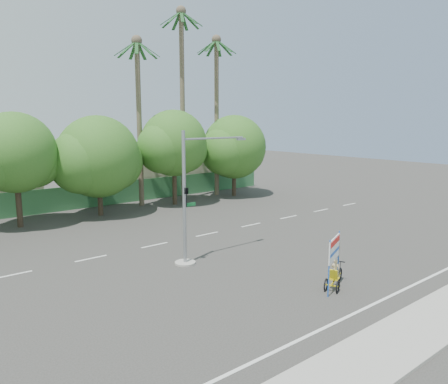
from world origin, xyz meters
TOP-DOWN VIEW (x-y plane):
  - ground at (0.00, 0.00)m, footprint 120.00×120.00m
  - sidewalk_near at (0.00, -7.50)m, footprint 50.00×2.40m
  - fence at (0.00, 21.50)m, footprint 38.00×0.08m
  - building_right at (8.00, 26.00)m, footprint 14.00×8.00m
  - tree_left at (-7.05, 18.00)m, footprint 6.66×5.60m
  - tree_center at (-1.05, 18.00)m, footprint 7.62×6.40m
  - tree_right at (5.95, 18.00)m, footprint 6.90×5.80m
  - tree_far_right at (12.95, 18.00)m, footprint 7.38×6.20m
  - palm_tall at (8.00, 19.50)m, footprint 3.73×3.79m
  - palm_mid at (12.00, 19.50)m, footprint 3.73×3.79m
  - palm_short at (3.50, 19.50)m, footprint 3.73×3.79m
  - traffic_signal at (-2.20, 3.98)m, footprint 4.72×1.10m
  - trike_billboard at (0.78, -3.09)m, footprint 2.43×1.22m

SIDE VIEW (x-z plane):
  - ground at x=0.00m, z-range 0.00..0.00m
  - sidewalk_near at x=0.00m, z-range 0.00..0.12m
  - fence at x=0.00m, z-range 0.00..2.00m
  - trike_billboard at x=0.78m, z-range -0.25..2.32m
  - building_right at x=8.00m, z-range 0.00..3.60m
  - traffic_signal at x=-2.20m, z-range -0.58..6.42m
  - tree_center at x=-1.05m, z-range 0.54..8.39m
  - tree_far_right at x=12.95m, z-range 0.68..8.61m
  - tree_left at x=-7.05m, z-range 1.02..9.09m
  - tree_right at x=5.95m, z-range 1.06..9.42m
  - palm_short at x=3.50m, z-range 1.64..16.09m
  - palm_mid at x=12.00m, z-range 1.67..17.12m
  - palm_tall at x=8.00m, z-range 1.74..19.19m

